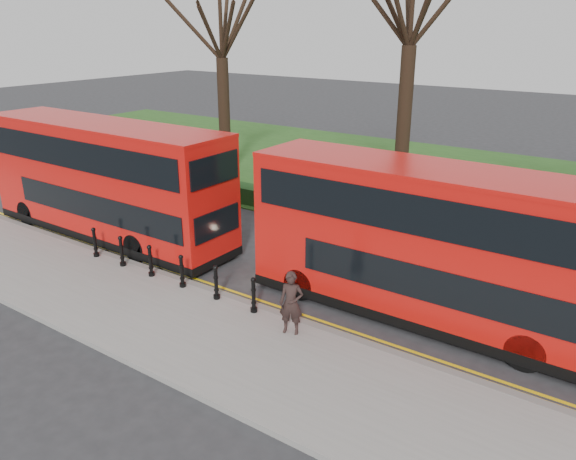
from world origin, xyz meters
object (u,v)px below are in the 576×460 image
Objects in this scene: bus_rear at (441,248)px; pedestrian at (291,303)px; bollard_row at (166,266)px; bus_lead at (106,181)px.

bus_rear reaches higher than pedestrian.
bollard_row is 0.66× the size of bus_rear.
bus_lead is at bearing 159.59° from bollard_row.
bus_lead is 1.02× the size of bus_rear.
pedestrian is at bearing -131.90° from bus_rear.
bus_lead is at bearing 146.10° from pedestrian.
bus_lead is at bearing -176.06° from bus_rear.
bus_rear reaches higher than bollard_row.
pedestrian is at bearing -12.33° from bus_lead.
bus_rear is 4.24m from pedestrian.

